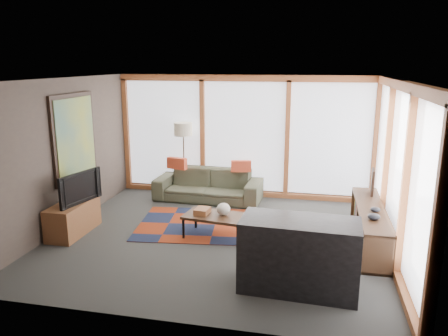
% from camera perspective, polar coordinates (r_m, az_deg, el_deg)
% --- Properties ---
extents(ground, '(5.50, 5.50, 0.00)m').
position_cam_1_polar(ground, '(7.40, -0.66, -9.03)').
color(ground, '#2B2B28').
rests_on(ground, ground).
extents(room_envelope, '(5.52, 5.02, 2.62)m').
position_cam_1_polar(room_envelope, '(7.41, 4.01, 3.41)').
color(room_envelope, '#403430').
rests_on(room_envelope, ground).
extents(rug, '(2.92, 2.08, 0.01)m').
position_cam_1_polar(rug, '(7.92, -1.17, -7.43)').
color(rug, maroon).
rests_on(rug, ground).
extents(sofa, '(2.26, 0.96, 0.65)m').
position_cam_1_polar(sofa, '(9.24, -2.07, -2.23)').
color(sofa, '#3B3C2C').
rests_on(sofa, ground).
extents(pillow_left, '(0.45, 0.24, 0.24)m').
position_cam_1_polar(pillow_left, '(9.28, -6.16, 0.62)').
color(pillow_left, '#BC4025').
rests_on(pillow_left, sofa).
extents(pillow_right, '(0.43, 0.21, 0.23)m').
position_cam_1_polar(pillow_right, '(9.00, 2.24, 0.25)').
color(pillow_right, '#BC4025').
rests_on(pillow_right, sofa).
extents(floor_lamp, '(0.40, 0.40, 1.60)m').
position_cam_1_polar(floor_lamp, '(9.55, -5.27, 1.18)').
color(floor_lamp, '#322419').
rests_on(floor_lamp, ground).
extents(coffee_table, '(1.24, 0.74, 0.39)m').
position_cam_1_polar(coffee_table, '(7.32, -0.56, -7.66)').
color(coffee_table, '#342213').
rests_on(coffee_table, ground).
extents(book_stack, '(0.25, 0.30, 0.09)m').
position_cam_1_polar(book_stack, '(7.32, -2.86, -5.63)').
color(book_stack, brown).
rests_on(book_stack, coffee_table).
extents(vase, '(0.27, 0.27, 0.20)m').
position_cam_1_polar(vase, '(7.24, -0.09, -5.39)').
color(vase, beige).
rests_on(vase, coffee_table).
extents(bookshelf, '(0.43, 2.37, 0.59)m').
position_cam_1_polar(bookshelf, '(7.47, 18.52, -7.11)').
color(bookshelf, '#342213').
rests_on(bookshelf, ground).
extents(bowl_a, '(0.20, 0.20, 0.09)m').
position_cam_1_polar(bowl_a, '(6.84, 18.98, -6.03)').
color(bowl_a, black).
rests_on(bowl_a, bookshelf).
extents(bowl_b, '(0.15, 0.15, 0.08)m').
position_cam_1_polar(bowl_b, '(7.19, 19.16, -5.15)').
color(bowl_b, black).
rests_on(bowl_b, bookshelf).
extents(shelf_picture, '(0.07, 0.34, 0.45)m').
position_cam_1_polar(shelf_picture, '(8.06, 18.83, -1.74)').
color(shelf_picture, black).
rests_on(shelf_picture, bookshelf).
extents(tv_console, '(0.45, 1.09, 0.54)m').
position_cam_1_polar(tv_console, '(7.90, -19.09, -6.19)').
color(tv_console, brown).
rests_on(tv_console, ground).
extents(television, '(0.34, 0.93, 0.54)m').
position_cam_1_polar(television, '(7.74, -18.71, -2.38)').
color(television, black).
rests_on(television, tv_console).
extents(bar_counter, '(1.51, 0.76, 0.94)m').
position_cam_1_polar(bar_counter, '(5.74, 9.77, -11.14)').
color(bar_counter, black).
rests_on(bar_counter, ground).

